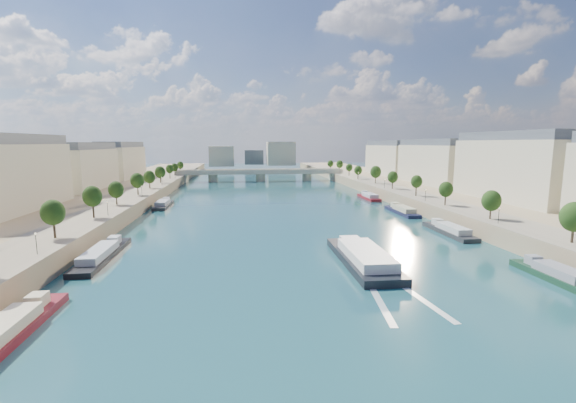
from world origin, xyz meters
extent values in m
plane|color=#0B2831|center=(0.00, 100.00, 0.00)|extent=(700.00, 700.00, 0.00)
cube|color=#9E8460|center=(-72.00, 100.00, 2.50)|extent=(44.00, 520.00, 5.00)
cube|color=#9E8460|center=(72.00, 100.00, 2.50)|extent=(44.00, 520.00, 5.00)
cube|color=gray|center=(-57.00, 100.00, 5.05)|extent=(14.00, 520.00, 0.10)
cube|color=gray|center=(57.00, 100.00, 5.05)|extent=(14.00, 520.00, 0.10)
cylinder|color=#382B1E|center=(-55.00, 42.00, 6.91)|extent=(0.50, 0.50, 3.82)
ellipsoid|color=black|center=(-55.00, 42.00, 10.50)|extent=(4.80, 4.80, 5.52)
cylinder|color=#382B1E|center=(-55.00, 66.00, 6.91)|extent=(0.50, 0.50, 3.82)
ellipsoid|color=black|center=(-55.00, 66.00, 10.50)|extent=(4.80, 4.80, 5.52)
cylinder|color=#382B1E|center=(-55.00, 90.00, 6.91)|extent=(0.50, 0.50, 3.82)
ellipsoid|color=black|center=(-55.00, 90.00, 10.50)|extent=(4.80, 4.80, 5.52)
cylinder|color=#382B1E|center=(-55.00, 114.00, 6.91)|extent=(0.50, 0.50, 3.82)
ellipsoid|color=black|center=(-55.00, 114.00, 10.50)|extent=(4.80, 4.80, 5.52)
cylinder|color=#382B1E|center=(-55.00, 138.00, 6.91)|extent=(0.50, 0.50, 3.82)
ellipsoid|color=black|center=(-55.00, 138.00, 10.50)|extent=(4.80, 4.80, 5.52)
cylinder|color=#382B1E|center=(-55.00, 162.00, 6.91)|extent=(0.50, 0.50, 3.82)
ellipsoid|color=black|center=(-55.00, 162.00, 10.50)|extent=(4.80, 4.80, 5.52)
cylinder|color=#382B1E|center=(-55.00, 186.00, 6.91)|extent=(0.50, 0.50, 3.82)
ellipsoid|color=black|center=(-55.00, 186.00, 10.50)|extent=(4.80, 4.80, 5.52)
cylinder|color=#382B1E|center=(-55.00, 210.00, 6.91)|extent=(0.50, 0.50, 3.82)
ellipsoid|color=black|center=(-55.00, 210.00, 10.50)|extent=(4.80, 4.80, 5.52)
cylinder|color=#382B1E|center=(-55.00, 234.00, 6.91)|extent=(0.50, 0.50, 3.82)
ellipsoid|color=black|center=(-55.00, 234.00, 10.50)|extent=(4.80, 4.80, 5.52)
cylinder|color=#382B1E|center=(55.00, 26.00, 6.91)|extent=(0.50, 0.50, 3.82)
ellipsoid|color=black|center=(55.00, 26.00, 10.50)|extent=(4.80, 4.80, 5.52)
cylinder|color=#382B1E|center=(55.00, 50.00, 6.91)|extent=(0.50, 0.50, 3.82)
ellipsoid|color=black|center=(55.00, 50.00, 10.50)|extent=(4.80, 4.80, 5.52)
cylinder|color=#382B1E|center=(55.00, 74.00, 6.91)|extent=(0.50, 0.50, 3.82)
ellipsoid|color=black|center=(55.00, 74.00, 10.50)|extent=(4.80, 4.80, 5.52)
cylinder|color=#382B1E|center=(55.00, 98.00, 6.91)|extent=(0.50, 0.50, 3.82)
ellipsoid|color=black|center=(55.00, 98.00, 10.50)|extent=(4.80, 4.80, 5.52)
cylinder|color=#382B1E|center=(55.00, 122.00, 6.91)|extent=(0.50, 0.50, 3.82)
ellipsoid|color=black|center=(55.00, 122.00, 10.50)|extent=(4.80, 4.80, 5.52)
cylinder|color=#382B1E|center=(55.00, 146.00, 6.91)|extent=(0.50, 0.50, 3.82)
ellipsoid|color=black|center=(55.00, 146.00, 10.50)|extent=(4.80, 4.80, 5.52)
cylinder|color=#382B1E|center=(55.00, 170.00, 6.91)|extent=(0.50, 0.50, 3.82)
ellipsoid|color=black|center=(55.00, 170.00, 10.50)|extent=(4.80, 4.80, 5.52)
cylinder|color=#382B1E|center=(55.00, 194.00, 6.91)|extent=(0.50, 0.50, 3.82)
ellipsoid|color=black|center=(55.00, 194.00, 10.50)|extent=(4.80, 4.80, 5.52)
cylinder|color=#382B1E|center=(55.00, 218.00, 6.91)|extent=(0.50, 0.50, 3.82)
ellipsoid|color=black|center=(55.00, 218.00, 10.50)|extent=(4.80, 4.80, 5.52)
cylinder|color=#382B1E|center=(55.00, 242.00, 6.91)|extent=(0.50, 0.50, 3.82)
ellipsoid|color=black|center=(55.00, 242.00, 10.50)|extent=(4.80, 4.80, 5.52)
cylinder|color=black|center=(-52.50, 30.00, 7.00)|extent=(0.14, 0.14, 4.00)
sphere|color=#FFE5B2|center=(-52.50, 30.00, 9.10)|extent=(0.36, 0.36, 0.36)
cylinder|color=black|center=(-52.50, 70.00, 7.00)|extent=(0.14, 0.14, 4.00)
sphere|color=#FFE5B2|center=(-52.50, 70.00, 9.10)|extent=(0.36, 0.36, 0.36)
cylinder|color=black|center=(-52.50, 110.00, 7.00)|extent=(0.14, 0.14, 4.00)
sphere|color=#FFE5B2|center=(-52.50, 110.00, 9.10)|extent=(0.36, 0.36, 0.36)
cylinder|color=black|center=(-52.50, 150.00, 7.00)|extent=(0.14, 0.14, 4.00)
sphere|color=#FFE5B2|center=(-52.50, 150.00, 9.10)|extent=(0.36, 0.36, 0.36)
cylinder|color=black|center=(-52.50, 190.00, 7.00)|extent=(0.14, 0.14, 4.00)
sphere|color=#FFE5B2|center=(-52.50, 190.00, 9.10)|extent=(0.36, 0.36, 0.36)
cylinder|color=black|center=(52.50, 45.00, 7.00)|extent=(0.14, 0.14, 4.00)
sphere|color=#FFE5B2|center=(52.50, 45.00, 9.10)|extent=(0.36, 0.36, 0.36)
cylinder|color=black|center=(52.50, 85.00, 7.00)|extent=(0.14, 0.14, 4.00)
sphere|color=#FFE5B2|center=(52.50, 85.00, 9.10)|extent=(0.36, 0.36, 0.36)
cylinder|color=black|center=(52.50, 125.00, 7.00)|extent=(0.14, 0.14, 4.00)
sphere|color=#FFE5B2|center=(52.50, 125.00, 9.10)|extent=(0.36, 0.36, 0.36)
cylinder|color=black|center=(52.50, 165.00, 7.00)|extent=(0.14, 0.14, 4.00)
sphere|color=#FFE5B2|center=(52.50, 165.00, 9.10)|extent=(0.36, 0.36, 0.36)
cylinder|color=black|center=(52.50, 205.00, 7.00)|extent=(0.14, 0.14, 4.00)
sphere|color=#FFE5B2|center=(52.50, 205.00, 9.10)|extent=(0.36, 0.36, 0.36)
cube|color=#B9AF8E|center=(-85.00, 83.00, 15.00)|extent=(16.00, 52.00, 20.00)
cube|color=#474C54|center=(-85.00, 83.00, 26.60)|extent=(14.72, 50.44, 3.20)
cube|color=#B9AF8E|center=(-85.00, 141.00, 15.00)|extent=(16.00, 52.00, 20.00)
cube|color=#474C54|center=(-85.00, 141.00, 26.60)|extent=(14.72, 50.44, 3.20)
cube|color=#B9AF8E|center=(-85.00, 199.00, 15.00)|extent=(16.00, 52.00, 20.00)
cube|color=#474C54|center=(-85.00, 199.00, 26.60)|extent=(14.72, 50.44, 3.20)
cube|color=#B9AF8E|center=(85.00, 83.00, 15.00)|extent=(16.00, 52.00, 20.00)
cube|color=#474C54|center=(85.00, 83.00, 26.60)|extent=(14.72, 50.44, 3.20)
cube|color=#B9AF8E|center=(85.00, 141.00, 15.00)|extent=(16.00, 52.00, 20.00)
cube|color=#474C54|center=(85.00, 141.00, 26.60)|extent=(14.72, 50.44, 3.20)
cube|color=#B9AF8E|center=(85.00, 199.00, 15.00)|extent=(16.00, 52.00, 20.00)
cube|color=#474C54|center=(85.00, 199.00, 26.60)|extent=(14.72, 50.44, 3.20)
cube|color=#B9AF8E|center=(-30.00, 310.00, 14.00)|extent=(22.00, 18.00, 18.00)
cube|color=#B9AF8E|center=(25.00, 320.00, 16.00)|extent=(26.00, 20.00, 22.00)
cube|color=#474C54|center=(0.00, 335.00, 12.00)|extent=(18.00, 16.00, 14.00)
cube|color=#C1B79E|center=(0.00, 216.40, 6.20)|extent=(112.00, 11.00, 2.20)
cube|color=#C1B79E|center=(0.00, 211.40, 7.70)|extent=(112.00, 0.80, 0.90)
cube|color=#C1B79E|center=(0.00, 221.40, 7.70)|extent=(112.00, 0.80, 0.90)
cylinder|color=#C1B79E|center=(-32.00, 216.40, 2.50)|extent=(6.40, 6.40, 5.00)
cylinder|color=#C1B79E|center=(0.00, 216.40, 2.50)|extent=(6.40, 6.40, 5.00)
cylinder|color=#C1B79E|center=(32.00, 216.40, 2.50)|extent=(6.40, 6.40, 5.00)
cube|color=#C1B79E|center=(-52.00, 216.40, 2.50)|extent=(6.00, 12.00, 5.00)
cube|color=#C1B79E|center=(52.00, 216.40, 2.50)|extent=(6.00, 12.00, 5.00)
cube|color=black|center=(12.01, 32.89, 0.51)|extent=(9.27, 31.23, 2.22)
cube|color=white|center=(12.01, 30.40, 2.62)|extent=(7.54, 20.32, 2.00)
cube|color=white|center=(12.01, 42.22, 2.52)|extent=(4.49, 3.79, 1.80)
cube|color=silver|center=(8.81, 15.89, 0.02)|extent=(4.67, 25.93, 0.04)
cube|color=silver|center=(15.21, 15.89, 0.02)|extent=(4.04, 25.97, 0.04)
cube|color=maroon|center=(-45.50, 7.63, 0.30)|extent=(5.00, 23.79, 1.80)
cube|color=beige|center=(-45.50, 5.72, 2.00)|extent=(4.10, 13.09, 1.60)
cube|color=beige|center=(-45.50, 14.77, 2.10)|extent=(2.50, 2.86, 1.80)
cube|color=black|center=(-45.50, 43.46, 0.30)|extent=(5.00, 28.27, 1.80)
cube|color=#B5BBC2|center=(-45.50, 41.20, 2.00)|extent=(4.10, 15.55, 1.60)
cube|color=#B5BBC2|center=(-45.50, 51.94, 2.10)|extent=(2.50, 3.39, 1.80)
cube|color=#232325|center=(-45.50, 115.15, 0.30)|extent=(5.00, 21.58, 1.80)
cube|color=#97989F|center=(-45.50, 113.42, 2.00)|extent=(4.10, 11.87, 1.60)
cube|color=#97989F|center=(-45.50, 121.62, 2.10)|extent=(2.50, 2.59, 1.80)
cube|color=#163824|center=(45.50, 18.27, 0.30)|extent=(5.00, 18.54, 1.80)
cube|color=gray|center=(45.50, 16.79, 2.00)|extent=(4.10, 10.20, 1.60)
cube|color=gray|center=(45.50, 23.83, 2.10)|extent=(2.50, 2.22, 1.80)
cube|color=#27282A|center=(45.50, 56.06, 0.30)|extent=(5.00, 22.78, 1.80)
cube|color=beige|center=(45.50, 54.24, 2.00)|extent=(4.10, 12.53, 1.60)
cube|color=beige|center=(45.50, 62.90, 2.10)|extent=(2.50, 2.73, 1.80)
cube|color=#181A35|center=(45.50, 88.83, 0.30)|extent=(5.00, 22.27, 1.80)
cube|color=beige|center=(45.50, 87.05, 2.00)|extent=(4.10, 12.25, 1.60)
cube|color=beige|center=(45.50, 95.51, 2.10)|extent=(2.50, 2.67, 1.80)
cube|color=maroon|center=(45.50, 126.01, 0.30)|extent=(5.00, 20.47, 1.80)
cube|color=silver|center=(45.50, 124.37, 2.00)|extent=(4.10, 11.26, 1.60)
cube|color=silver|center=(45.50, 132.15, 2.10)|extent=(2.50, 2.46, 1.80)
camera|label=1|loc=(-14.27, -45.69, 25.93)|focal=24.00mm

